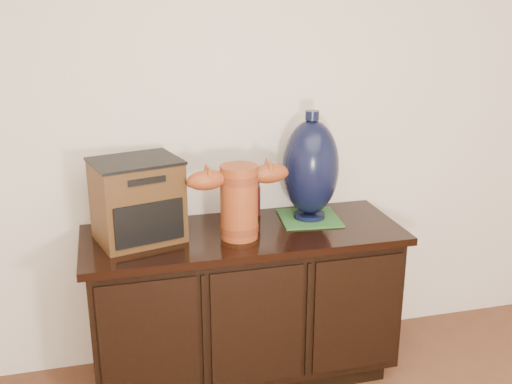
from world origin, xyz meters
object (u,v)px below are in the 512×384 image
object	(u,v)px
sideboard	(244,303)
lamp_base	(311,168)
terracotta_vessel	(239,197)
spray_can	(254,198)
tv_radio	(137,200)

from	to	relation	value
sideboard	lamp_base	bearing A→B (deg)	13.17
lamp_base	terracotta_vessel	bearing A→B (deg)	-159.45
sideboard	terracotta_vessel	xyz separation A→B (m)	(-0.03, -0.06, 0.56)
terracotta_vessel	spray_can	bearing A→B (deg)	56.65
sideboard	lamp_base	xyz separation A→B (m)	(0.34, 0.08, 0.62)
sideboard	spray_can	world-z (taller)	spray_can
lamp_base	spray_can	size ratio (longest dim) A/B	3.01
tv_radio	spray_can	xyz separation A→B (m)	(0.57, 0.18, -0.10)
sideboard	lamp_base	world-z (taller)	lamp_base
terracotta_vessel	tv_radio	size ratio (longest dim) A/B	1.11
tv_radio	spray_can	bearing A→B (deg)	1.99
terracotta_vessel	tv_radio	world-z (taller)	tv_radio
tv_radio	spray_can	size ratio (longest dim) A/B	2.47
terracotta_vessel	tv_radio	xyz separation A→B (m)	(-0.43, 0.09, -0.01)
tv_radio	lamp_base	size ratio (longest dim) A/B	0.82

